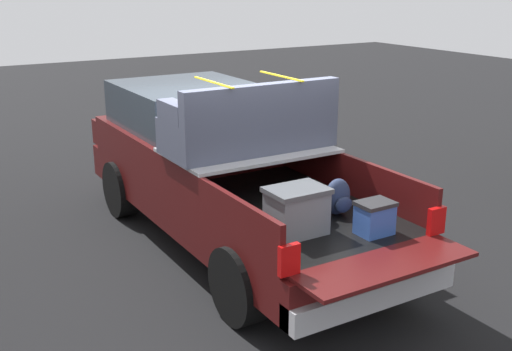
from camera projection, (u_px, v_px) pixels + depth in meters
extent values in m
plane|color=black|center=(233.00, 243.00, 8.25)|extent=(40.00, 40.00, 0.00)
cube|color=#470F0F|center=(232.00, 199.00, 8.07)|extent=(5.50, 1.92, 0.46)
cube|color=black|center=(284.00, 209.00, 7.01)|extent=(2.80, 1.80, 0.04)
cube|color=#470F0F|center=(209.00, 204.00, 6.49)|extent=(2.80, 0.06, 0.50)
cube|color=#470F0F|center=(350.00, 176.00, 7.40)|extent=(2.80, 0.06, 0.50)
cube|color=#470F0F|center=(225.00, 160.00, 8.06)|extent=(0.06, 1.80, 0.50)
cube|color=#470F0F|center=(386.00, 265.00, 5.64)|extent=(0.55, 1.80, 0.04)
cube|color=#B2B2B7|center=(248.00, 150.00, 7.49)|extent=(1.25, 1.92, 0.04)
cube|color=#470F0F|center=(186.00, 141.00, 9.03)|extent=(2.30, 1.92, 0.50)
cube|color=#2D3842|center=(188.00, 105.00, 8.78)|extent=(1.94, 1.76, 0.58)
cube|color=#470F0F|center=(151.00, 127.00, 10.15)|extent=(0.40, 1.82, 0.38)
cube|color=#B2B2B7|center=(372.00, 294.00, 5.88)|extent=(0.24, 1.92, 0.24)
cube|color=red|center=(289.00, 260.00, 5.37)|extent=(0.06, 0.20, 0.28)
cube|color=red|center=(436.00, 221.00, 6.23)|extent=(0.06, 0.20, 0.28)
cylinder|color=black|center=(121.00, 189.00, 9.13)|extent=(0.82, 0.30, 0.82)
cylinder|color=black|center=(228.00, 170.00, 9.99)|extent=(0.82, 0.30, 0.82)
cylinder|color=black|center=(240.00, 285.00, 6.27)|extent=(0.82, 0.30, 0.82)
cylinder|color=black|center=(374.00, 248.00, 7.13)|extent=(0.82, 0.30, 0.82)
cube|color=slate|center=(297.00, 213.00, 6.23)|extent=(0.40, 0.55, 0.43)
cube|color=#505359|center=(297.00, 190.00, 6.16)|extent=(0.44, 0.59, 0.05)
ellipsoid|color=#384728|center=(310.00, 203.00, 6.56)|extent=(0.20, 0.34, 0.41)
ellipsoid|color=#384728|center=(316.00, 211.00, 6.48)|extent=(0.09, 0.24, 0.18)
ellipsoid|color=#283351|center=(337.00, 197.00, 6.74)|extent=(0.20, 0.31, 0.40)
ellipsoid|color=#283351|center=(344.00, 205.00, 6.67)|extent=(0.09, 0.22, 0.18)
cube|color=#3359B2|center=(374.00, 220.00, 6.23)|extent=(0.26, 0.34, 0.30)
cube|color=#262628|center=(375.00, 204.00, 6.18)|extent=(0.28, 0.36, 0.04)
cube|color=#4C5166|center=(248.00, 131.00, 7.43)|extent=(0.82, 2.01, 0.42)
cube|color=#4C5166|center=(263.00, 102.00, 7.03)|extent=(0.16, 2.01, 0.40)
cube|color=#4C5166|center=(175.00, 112.00, 6.93)|extent=(0.58, 0.20, 0.22)
cube|color=#4C5166|center=(309.00, 97.00, 7.81)|extent=(0.58, 0.20, 0.22)
cube|color=yellow|center=(213.00, 82.00, 7.02)|extent=(0.92, 0.03, 0.02)
cube|color=yellow|center=(281.00, 76.00, 7.46)|extent=(0.92, 0.03, 0.02)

